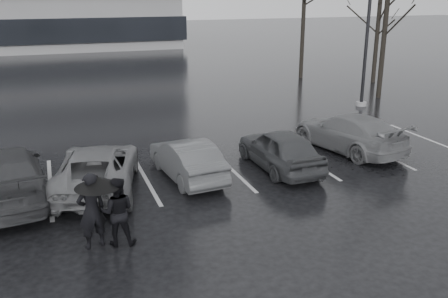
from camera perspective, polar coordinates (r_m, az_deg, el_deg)
The scene contains 14 objects.
ground at distance 14.22m, azimuth 1.55°, elevation -5.37°, with size 160.00×160.00×0.00m, color black.
car_main at distance 16.22m, azimuth 6.42°, elevation 0.00°, with size 1.57×3.90×1.33m, color black.
car_west_a at distance 15.39m, azimuth -4.25°, elevation -1.14°, with size 1.29×3.69×1.22m, color #323234.
car_west_b at distance 14.90m, azimuth -14.34°, elevation -2.15°, with size 2.16×4.69×1.30m, color #4F4F51.
car_west_c at distance 14.98m, azimuth -23.77°, elevation -2.72°, with size 2.05×5.04×1.46m, color black.
car_east at distance 18.53m, azimuth 14.02°, elevation 1.87°, with size 1.88×4.63×1.34m, color #4F4F51.
pedestrian_left at distance 11.57m, azimuth -14.90°, elevation -6.82°, with size 0.65×0.43×1.79m, color black.
pedestrian_right at distance 11.60m, azimuth -12.10°, elevation -6.99°, with size 0.79×0.61×1.62m, color black.
umbrella at distance 11.32m, azimuth -14.30°, elevation -3.66°, with size 1.01×1.01×1.72m.
lamp_post at distance 25.46m, azimuth 16.19°, elevation 14.13°, with size 0.51×0.51×9.28m.
stall_stripes at distance 16.20m, azimuth -4.28°, elevation -2.43°, with size 19.72×5.00×0.00m.
tree_east at distance 27.83m, azimuth 17.98°, elevation 13.72°, with size 0.26×0.26×8.00m, color black.
tree_ne at distance 32.55m, azimuth 17.20°, elevation 13.39°, with size 0.26×0.26×7.00m, color black.
tree_north at distance 33.18m, azimuth 9.10°, elevation 15.31°, with size 0.26×0.26×8.50m, color black.
Camera 1 is at (-4.73, -12.18, 5.61)m, focal length 40.00 mm.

